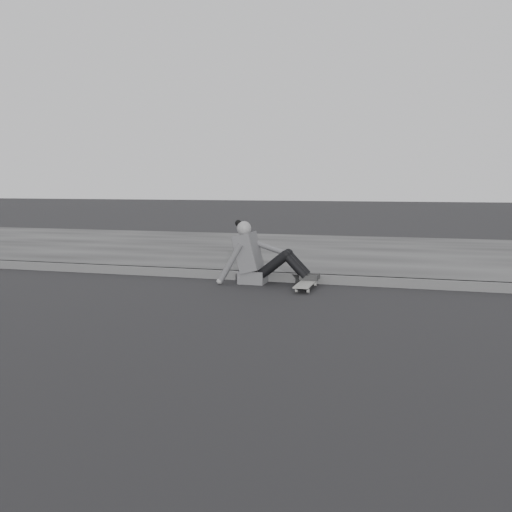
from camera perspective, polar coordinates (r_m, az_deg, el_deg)
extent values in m
plane|color=black|center=(5.51, 1.76, -7.21)|extent=(80.00, 80.00, 0.00)
cube|color=#4B4B4B|center=(7.97, 6.34, -2.29)|extent=(24.00, 0.16, 0.12)
cube|color=#393939|center=(10.93, 9.01, 0.26)|extent=(24.00, 6.00, 0.12)
cylinder|color=gray|center=(7.28, 4.07, -3.44)|extent=(0.03, 0.05, 0.05)
cylinder|color=gray|center=(7.25, 5.23, -3.49)|extent=(0.03, 0.05, 0.05)
cylinder|color=gray|center=(7.78, 4.87, -2.75)|extent=(0.03, 0.05, 0.05)
cylinder|color=gray|center=(7.75, 5.96, -2.80)|extent=(0.03, 0.05, 0.05)
cube|color=#292A2C|center=(7.26, 4.65, -3.25)|extent=(0.16, 0.04, 0.03)
cube|color=#292A2C|center=(7.76, 5.41, -2.57)|extent=(0.16, 0.04, 0.03)
cube|color=slate|center=(7.51, 5.05, -2.71)|extent=(0.20, 0.78, 0.02)
cube|color=#4D4D4F|center=(7.93, -0.29, -2.07)|extent=(0.36, 0.34, 0.18)
cube|color=#4D4D4F|center=(7.90, -0.78, 0.38)|extent=(0.37, 0.40, 0.57)
cube|color=#4D4D4F|center=(7.93, -1.68, 1.28)|extent=(0.14, 0.30, 0.20)
cylinder|color=gray|center=(7.89, -1.13, 2.13)|extent=(0.09, 0.09, 0.08)
sphere|color=gray|center=(7.89, -1.20, 2.78)|extent=(0.20, 0.20, 0.20)
sphere|color=black|center=(7.93, -1.78, 3.31)|extent=(0.09, 0.09, 0.09)
cylinder|color=black|center=(7.73, 1.76, -0.85)|extent=(0.43, 0.13, 0.39)
cylinder|color=black|center=(7.90, 2.08, -0.68)|extent=(0.43, 0.13, 0.39)
cylinder|color=black|center=(7.67, 3.94, -0.98)|extent=(0.35, 0.11, 0.36)
cylinder|color=black|center=(7.84, 4.21, -0.80)|extent=(0.35, 0.11, 0.36)
sphere|color=black|center=(7.68, 2.96, 0.10)|extent=(0.13, 0.13, 0.13)
sphere|color=black|center=(7.85, 3.26, 0.25)|extent=(0.13, 0.13, 0.13)
cube|color=#292929|center=(7.65, 5.28, -2.19)|extent=(0.24, 0.08, 0.07)
cube|color=#292929|center=(7.83, 5.53, -1.98)|extent=(0.24, 0.08, 0.07)
cylinder|color=#4D4D4F|center=(7.78, -2.64, -0.77)|extent=(0.38, 0.08, 0.58)
sphere|color=gray|center=(7.86, -3.69, -2.54)|extent=(0.08, 0.08, 0.08)
cylinder|color=#4D4D4F|center=(7.98, 1.20, 0.89)|extent=(0.48, 0.08, 0.21)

